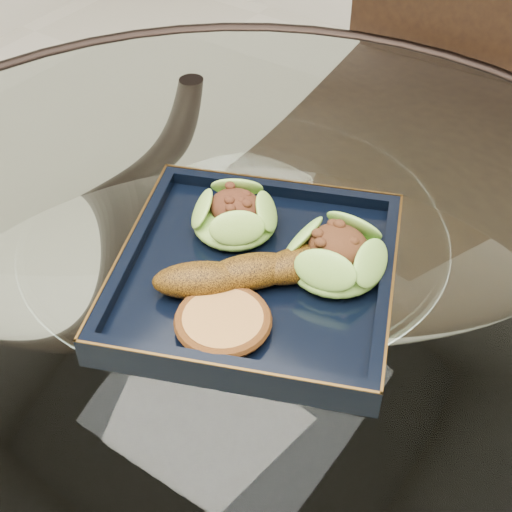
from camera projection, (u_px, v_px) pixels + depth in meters
The scene contains 7 objects.
dining_table at pixel (238, 360), 0.86m from camera, with size 1.13×1.13×0.77m.
dining_chair at pixel (436, 178), 1.13m from camera, with size 0.49×0.49×1.06m.
navy_plate at pixel (256, 278), 0.72m from camera, with size 0.27×0.27×0.02m, color black.
lettuce_wrap_left at pixel (234, 218), 0.74m from camera, with size 0.09×0.09×0.03m, color olive.
lettuce_wrap_right at pixel (336, 258), 0.70m from camera, with size 0.10×0.10×0.03m, color #5E902A.
roasted_plantain at pixel (251, 272), 0.68m from camera, with size 0.18×0.04×0.03m, color #623C0A.
crumb_patty at pixel (223, 322), 0.65m from camera, with size 0.08×0.08×0.01m, color #AF6C3A.
Camera 1 is at (0.33, -0.44, 1.28)m, focal length 50.00 mm.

